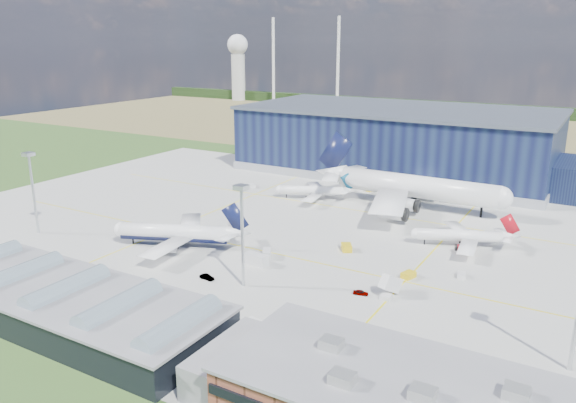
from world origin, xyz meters
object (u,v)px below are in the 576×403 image
object	(u,v)px
light_mast_center	(242,219)
gse_cart_b	(251,186)
airliner_red	(460,230)
gse_tug_b	(408,275)
airstair	(390,288)
gse_van_b	(267,254)
car_a	(361,293)
gse_tug_c	(370,190)
hangar	(404,144)
gse_van_c	(256,328)
airliner_widebody	(417,175)
gse_tug_a	(347,248)
light_mast_west	(32,180)
gse_van_a	(256,259)
airliner_navy	(174,224)
airliner_regional	(312,186)
gse_cart_a	(461,275)
car_b	(207,277)

from	to	relation	value
light_mast_center	gse_cart_b	xyz separation A→B (m)	(-46.36, 72.09, -14.74)
airliner_red	gse_cart_b	xyz separation A→B (m)	(-81.08, 23.03, -3.90)
gse_tug_b	airstair	distance (m)	10.47
gse_tug_b	gse_van_b	xyz separation A→B (m)	(-34.54, -5.82, 0.31)
gse_van_b	car_a	distance (m)	29.77
airstair	car_a	distance (m)	6.37
gse_tug_c	gse_van_b	bearing A→B (deg)	-74.67
hangar	gse_tug_b	size ratio (longest dim) A/B	44.26
airliner_red	gse_cart_b	distance (m)	84.38
gse_tug_b	car_a	distance (m)	14.92
gse_cart_b	gse_van_c	size ratio (longest dim) A/B	0.66
airliner_red	gse_van_b	size ratio (longest dim) A/B	6.35
hangar	gse_tug_b	world-z (taller)	hangar
airliner_red	car_a	size ratio (longest dim) A/B	8.66
airliner_red	airliner_widebody	xyz separation A→B (m)	(-21.10, 28.50, 6.23)
airliner_red	gse_tug_a	bearing A→B (deg)	13.88
light_mast_west	car_a	distance (m)	95.75
light_mast_west	gse_tug_c	size ratio (longest dim) A/B	8.19
light_mast_west	gse_tug_a	xyz separation A→B (m)	(80.61, 31.19, -14.60)
gse_tug_c	gse_van_c	size ratio (longest dim) A/B	0.58
gse_tug_a	light_mast_center	bearing A→B (deg)	-140.94
gse_van_a	gse_tug_b	bearing A→B (deg)	-66.51
airliner_navy	airliner_regional	world-z (taller)	airliner_navy
airliner_widebody	gse_van_c	distance (m)	94.06
light_mast_west	gse_van_b	xyz separation A→B (m)	(65.48, 16.72, -14.42)
gse_van_c	car_a	world-z (taller)	gse_van_c
hangar	light_mast_west	bearing A→B (deg)	-116.71
airliner_widebody	gse_van_a	size ratio (longest dim) A/B	10.95
light_mast_center	gse_tug_a	xyz separation A→B (m)	(10.61, 31.19, -14.60)
airliner_red	airstair	distance (m)	37.44
airstair	airliner_regional	bearing A→B (deg)	152.78
gse_van_b	gse_cart_a	bearing A→B (deg)	-13.50
light_mast_center	airstair	bearing A→B (deg)	22.32
light_mast_west	gse_van_a	xyz separation A→B (m)	(65.70, 11.64, -14.11)
gse_cart_a	gse_van_c	bearing A→B (deg)	-133.35
gse_tug_b	car_b	xyz separation A→B (m)	(-39.10, -23.94, -0.11)
gse_tug_b	gse_cart_b	size ratio (longest dim) A/B	1.03
airliner_red	car_a	xyz separation A→B (m)	(-10.54, -40.26, -4.04)
gse_tug_a	gse_cart_a	size ratio (longest dim) A/B	1.46
airliner_navy	car_a	bearing A→B (deg)	155.15
airliner_regional	gse_tug_b	bearing A→B (deg)	113.18
airliner_red	airliner_regional	world-z (taller)	airliner_red
airliner_navy	gse_tug_b	bearing A→B (deg)	168.48
light_mast_west	airliner_widebody	bearing A→B (deg)	42.85
gse_tug_b	airstair	xyz separation A→B (m)	(-0.51, -10.42, 0.89)
hangar	gse_tug_b	xyz separation A→B (m)	(37.21, -102.27, -10.91)
car_a	airstair	bearing A→B (deg)	-71.69
light_mast_west	airliner_navy	world-z (taller)	light_mast_west
gse_tug_a	airliner_widebody	bearing A→B (deg)	54.15
airliner_widebody	car_a	distance (m)	70.32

